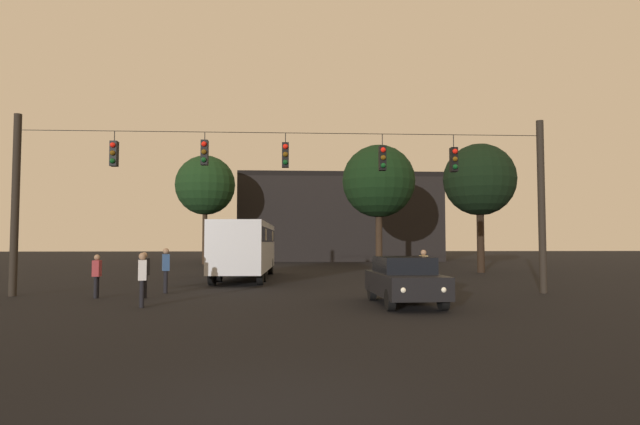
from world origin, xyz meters
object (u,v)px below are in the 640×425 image
Objects in this scene: pedestrian_crossing_left at (166,267)px; pedestrian_crossing_right at (144,272)px; city_bus at (246,244)px; pedestrian_near_bus at (142,276)px; tree_behind_building at (480,180)px; tree_right_far at (379,182)px; tree_left_silhouette at (205,185)px; car_near_right at (404,280)px; pedestrian_trailing at (97,274)px; pedestrian_crossing_center at (424,268)px.

pedestrian_crossing_left is 1.94m from pedestrian_crossing_right.
pedestrian_near_bus is (-2.12, -12.48, -0.92)m from city_bus.
tree_behind_building is (17.61, 14.90, 5.14)m from pedestrian_crossing_right.
pedestrian_near_bus is 28.68m from tree_right_far.
tree_left_silhouette is at bearing 95.91° from pedestrian_crossing_left.
car_near_right is 20.17m from tree_behind_building.
pedestrian_crossing_right is at bearing -4.65° from pedestrian_trailing.
tree_behind_building is at bearing 36.93° from pedestrian_crossing_left.
pedestrian_trailing is (-12.23, -1.65, -0.08)m from pedestrian_crossing_center.
pedestrian_crossing_right is at bearing -105.88° from city_bus.
pedestrian_crossing_left is 1.13× the size of pedestrian_trailing.
pedestrian_crossing_left is at bearing -107.34° from city_bus.
city_bus is 8.30m from pedestrian_crossing_left.
pedestrian_crossing_center reaches higher than pedestrian_trailing.
tree_left_silhouette is (-2.80, 27.04, 6.08)m from pedestrian_crossing_left.
tree_right_far is (9.46, 13.09, 4.97)m from city_bus.
tree_right_far is at bearing 82.34° from car_near_right.
pedestrian_near_bus is at bearing -85.71° from pedestrian_crossing_left.
pedestrian_crossing_right is 0.17× the size of tree_left_silhouette.
car_near_right is 0.52× the size of tree_behind_building.
pedestrian_crossing_center is at bearing -94.63° from tree_right_far.
pedestrian_crossing_right is at bearing -170.37° from pedestrian_crossing_center.
car_near_right is at bearing -27.25° from pedestrian_crossing_left.
city_bus is at bearing 74.12° from pedestrian_crossing_right.
city_bus is 2.52× the size of car_near_right.
city_bus is 6.64× the size of pedestrian_near_bus.
city_bus reaches higher than pedestrian_near_bus.
pedestrian_near_bus is 24.95m from tree_behind_building.
pedestrian_crossing_center is at bearing 68.24° from car_near_right.
pedestrian_crossing_center is (10.21, -0.12, -0.05)m from pedestrian_crossing_left.
city_bus is 6.58× the size of pedestrian_crossing_center.
city_bus is 6.77× the size of pedestrian_crossing_right.
pedestrian_near_bus is 3.68m from pedestrian_trailing.
city_bus is 1.13× the size of tree_left_silhouette.
tree_left_silhouette is at bearing 109.79° from car_near_right.
pedestrian_crossing_right is at bearing 164.36° from car_near_right.
tree_left_silhouette is 15.92m from tree_right_far.
pedestrian_crossing_center reaches higher than pedestrian_crossing_right.
tree_left_silhouette is at bearing 145.04° from tree_behind_building.
city_bus reaches higher than pedestrian_trailing.
pedestrian_crossing_left reaches higher than pedestrian_crossing_center.
pedestrian_near_bus is 0.17× the size of tree_left_silhouette.
pedestrian_crossing_left is 22.21m from tree_behind_building.
pedestrian_trailing is at bearing -114.89° from city_bus.
car_near_right is at bearing -116.81° from tree_behind_building.
pedestrian_crossing_center is 0.17× the size of tree_left_silhouette.
tree_behind_building is 9.65m from tree_right_far.
tree_right_far is (3.41, 25.36, 6.04)m from car_near_right.
pedestrian_near_bus is at bearing -114.36° from tree_right_far.
pedestrian_near_bus is 1.08× the size of pedestrian_trailing.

